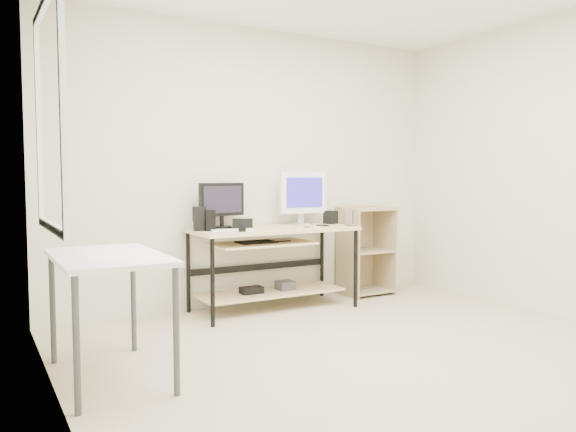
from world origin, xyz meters
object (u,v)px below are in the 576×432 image
(desk, at_px, (271,251))
(audio_controller, at_px, (209,220))
(shelf_unit, at_px, (364,250))
(white_imac, at_px, (303,194))
(black_monitor, at_px, (222,202))
(side_table, at_px, (108,268))

(desk, relative_size, audio_controller, 8.41)
(shelf_unit, relative_size, white_imac, 1.77)
(black_monitor, height_order, audio_controller, black_monitor)
(desk, height_order, black_monitor, black_monitor)
(white_imac, bearing_deg, audio_controller, -166.45)
(desk, bearing_deg, audio_controller, -179.44)
(shelf_unit, bearing_deg, side_table, -156.67)
(white_imac, height_order, audio_controller, white_imac)
(desk, distance_m, white_imac, 0.68)
(shelf_unit, height_order, white_imac, white_imac)
(audio_controller, bearing_deg, desk, -1.80)
(side_table, distance_m, black_monitor, 1.79)
(desk, distance_m, audio_controller, 0.66)
(side_table, bearing_deg, white_imac, 30.09)
(black_monitor, relative_size, white_imac, 0.87)
(desk, height_order, audio_controller, audio_controller)
(side_table, xyz_separation_m, white_imac, (2.09, 1.21, 0.37))
(side_table, bearing_deg, desk, 32.65)
(audio_controller, bearing_deg, side_table, -137.59)
(white_imac, bearing_deg, desk, -156.02)
(desk, bearing_deg, shelf_unit, 7.77)
(side_table, distance_m, shelf_unit, 3.09)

